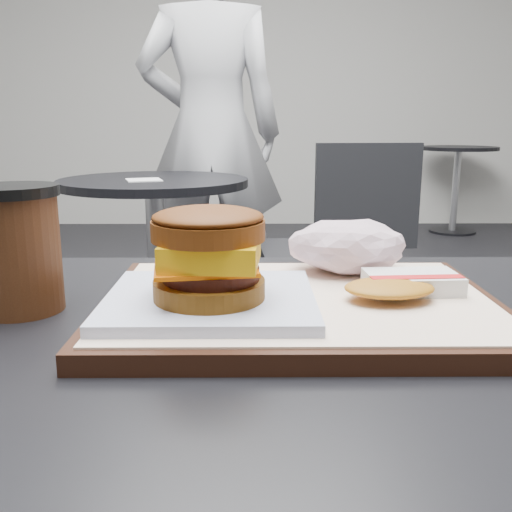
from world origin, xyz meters
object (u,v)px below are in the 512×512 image
object	(u,v)px
coffee_cup	(17,247)
patron	(211,132)
breakfast_sandwich	(210,265)
neighbor_chair	(334,241)
neighbor_table	(156,232)
hash_brown	(402,285)
crumpled_wrapper	(347,246)
serving_tray	(299,305)

from	to	relation	value
coffee_cup	patron	bearing A→B (deg)	88.83
breakfast_sandwich	neighbor_chair	bearing A→B (deg)	77.88
patron	neighbor_table	bearing A→B (deg)	70.57
neighbor_table	patron	xyz separation A→B (m)	(0.18, 0.55, 0.36)
coffee_cup	patron	world-z (taller)	patron
hash_brown	neighbor_chair	world-z (taller)	neighbor_chair
hash_brown	crumpled_wrapper	xyz separation A→B (m)	(-0.04, 0.09, 0.02)
hash_brown	coffee_cup	xyz separation A→B (m)	(-0.38, 0.02, 0.03)
hash_brown	crumpled_wrapper	size ratio (longest dim) A/B	0.93
serving_tray	neighbor_chair	distance (m)	1.65
crumpled_wrapper	coffee_cup	distance (m)	0.35
hash_brown	patron	distance (m)	2.17
coffee_cup	neighbor_table	size ratio (longest dim) A/B	0.17
coffee_cup	neighbor_chair	bearing A→B (deg)	71.08
neighbor_chair	crumpled_wrapper	bearing A→B (deg)	-97.83
breakfast_sandwich	hash_brown	size ratio (longest dim) A/B	1.55
serving_tray	neighbor_chair	world-z (taller)	neighbor_chair
serving_tray	coffee_cup	xyz separation A→B (m)	(-0.28, 0.02, 0.05)
neighbor_table	crumpled_wrapper	bearing A→B (deg)	-72.61
neighbor_table	patron	distance (m)	0.68
serving_tray	breakfast_sandwich	xyz separation A→B (m)	(-0.08, -0.04, 0.05)
serving_tray	crumpled_wrapper	world-z (taller)	crumpled_wrapper
hash_brown	patron	xyz separation A→B (m)	(-0.33, 2.14, 0.11)
neighbor_table	breakfast_sandwich	bearing A→B (deg)	-78.71
breakfast_sandwich	patron	size ratio (longest dim) A/B	0.10
hash_brown	neighbor_table	size ratio (longest dim) A/B	0.16
coffee_cup	neighbor_chair	distance (m)	1.71
crumpled_wrapper	neighbor_table	xyz separation A→B (m)	(-0.47, 1.50, -0.27)
crumpled_wrapper	patron	distance (m)	2.07
crumpled_wrapper	neighbor_table	bearing A→B (deg)	107.39
serving_tray	coffee_cup	world-z (taller)	coffee_cup
neighbor_chair	patron	bearing A→B (deg)	133.39
neighbor_table	patron	bearing A→B (deg)	72.17
serving_tray	neighbor_chair	xyz separation A→B (m)	(0.27, 1.61, -0.27)
coffee_cup	neighbor_table	world-z (taller)	coffee_cup
breakfast_sandwich	coffee_cup	bearing A→B (deg)	164.56
crumpled_wrapper	coffee_cup	world-z (taller)	coffee_cup
breakfast_sandwich	neighbor_table	size ratio (longest dim) A/B	0.25
serving_tray	patron	world-z (taller)	patron
hash_brown	patron	bearing A→B (deg)	98.83
hash_brown	crumpled_wrapper	world-z (taller)	crumpled_wrapper
neighbor_table	patron	world-z (taller)	patron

